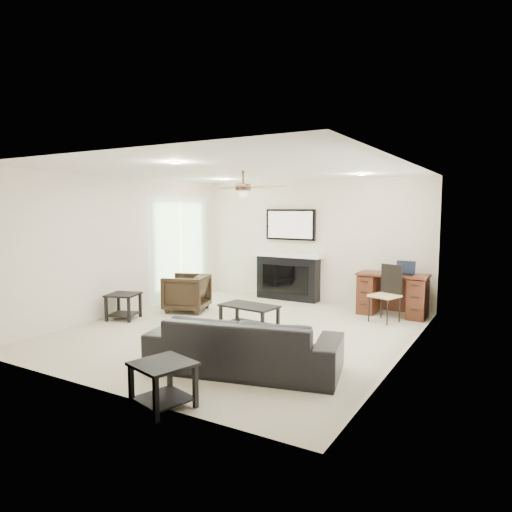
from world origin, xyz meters
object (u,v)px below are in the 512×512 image
at_px(armchair, 187,293).
at_px(desk, 392,295).
at_px(sofa, 244,344).
at_px(fireplace_unit, 288,255).
at_px(coffee_table, 249,317).

bearing_deg(armchair, desk, 96.29).
relative_size(sofa, desk, 1.85).
bearing_deg(fireplace_unit, armchair, -121.16).
xyz_separation_m(sofa, fireplace_unit, (-1.44, 4.07, 0.63)).
distance_m(coffee_table, fireplace_unit, 2.64).
xyz_separation_m(sofa, armchair, (-2.60, 2.15, 0.02)).
bearing_deg(sofa, desk, -115.93).
relative_size(armchair, fireplace_unit, 0.40).
xyz_separation_m(armchair, fireplace_unit, (1.16, 1.92, 0.61)).
distance_m(sofa, fireplace_unit, 4.36).
bearing_deg(armchair, sofa, 31.82).
height_order(sofa, coffee_table, sofa).
distance_m(sofa, armchair, 3.37).
xyz_separation_m(armchair, coffee_table, (1.70, -0.55, -0.15)).
bearing_deg(coffee_table, sofa, -54.74).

